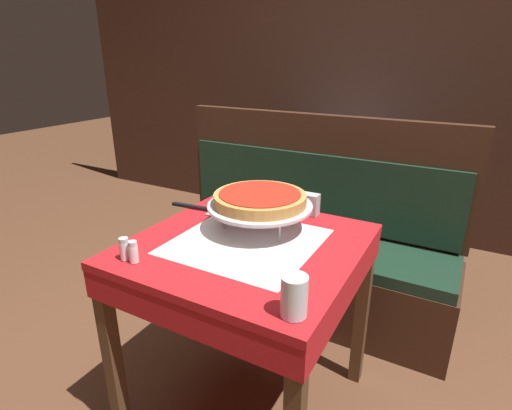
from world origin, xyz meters
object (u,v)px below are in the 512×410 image
dining_table_rear (334,162)px  salt_shaker (124,249)px  dining_table_front (247,264)px  water_glass_near (294,296)px  deep_dish_pizza (260,198)px  pizza_pan_stand (260,207)px  booth_bench (303,253)px  condiment_caddy (341,147)px  napkin_holder (307,204)px  pizza_server (206,210)px  pepper_shaker (133,252)px

dining_table_rear → salt_shaker: bearing=-92.0°
dining_table_front → water_glass_near: 0.48m
dining_table_front → deep_dish_pizza: (-0.01, 0.12, 0.22)m
pizza_pan_stand → booth_bench: bearing=97.0°
dining_table_rear → booth_bench: bearing=-81.9°
dining_table_front → condiment_caddy: condiment_caddy is taller
napkin_holder → condiment_caddy: 1.20m
booth_bench → napkin_holder: size_ratio=16.37×
napkin_holder → dining_table_front: bearing=-104.2°
deep_dish_pizza → condiment_caddy: bearing=95.1°
salt_shaker → deep_dish_pizza: bearing=58.1°
dining_table_front → dining_table_rear: size_ratio=0.99×
deep_dish_pizza → pizza_server: deep_dish_pizza is taller
dining_table_front → pizza_server: bearing=149.8°
dining_table_rear → water_glass_near: 2.01m
dining_table_front → salt_shaker: salt_shaker is taller
dining_table_front → pizza_pan_stand: pizza_pan_stand is taller
water_glass_near → napkin_holder: (-0.24, 0.66, -0.01)m
pepper_shaker → deep_dish_pizza: bearing=62.0°
dining_table_rear → deep_dish_pizza: (0.20, -1.50, 0.23)m
dining_table_front → pepper_shaker: pepper_shaker is taller
dining_table_front → salt_shaker: size_ratio=10.32×
water_glass_near → napkin_holder: bearing=109.6°
booth_bench → pizza_server: 0.79m
salt_shaker → napkin_holder: 0.75m
dining_table_rear → dining_table_front: bearing=-82.6°
pepper_shaker → condiment_caddy: 1.83m
pizza_pan_stand → pepper_shaker: size_ratio=5.37×
deep_dish_pizza → pizza_server: (-0.29, 0.06, -0.12)m
condiment_caddy → dining_table_rear: bearing=127.2°
booth_bench → deep_dish_pizza: (0.08, -0.68, 0.56)m
dining_table_front → booth_bench: booth_bench is taller
dining_table_rear → napkin_holder: 1.32m
deep_dish_pizza → condiment_caddy: (-0.13, 1.40, -0.09)m
dining_table_front → pizza_server: (-0.30, 0.18, 0.10)m
dining_table_rear → condiment_caddy: 0.19m
deep_dish_pizza → pepper_shaker: bearing=-118.0°
pizza_pan_stand → salt_shaker: 0.51m
salt_shaker → pizza_server: bearing=92.8°
dining_table_front → dining_table_rear: 1.63m
dining_table_rear → pizza_server: pizza_server is taller
booth_bench → deep_dish_pizza: 0.88m
deep_dish_pizza → dining_table_rear: bearing=97.6°
dining_table_rear → pizza_server: bearing=-93.6°
dining_table_rear → salt_shaker: salt_shaker is taller
pizza_pan_stand → deep_dish_pizza: deep_dish_pizza is taller
pizza_pan_stand → salt_shaker: pizza_pan_stand is taller
booth_bench → salt_shaker: 1.22m
deep_dish_pizza → napkin_holder: (0.10, 0.23, -0.08)m
dining_table_front → booth_bench: size_ratio=0.48×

